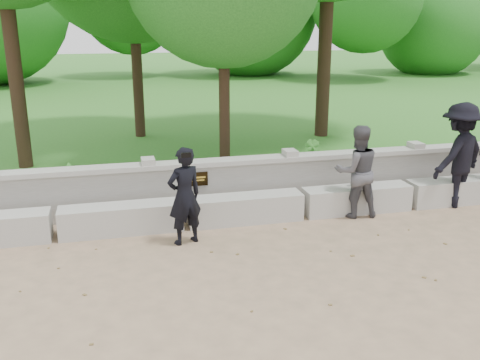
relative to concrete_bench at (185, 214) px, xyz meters
name	(u,v)px	position (x,y,z in m)	size (l,w,h in m)	color
ground	(207,280)	(0.00, -1.90, -0.22)	(80.00, 80.00, 0.00)	tan
lawn	(139,106)	(0.00, 12.10, -0.10)	(40.00, 22.00, 0.25)	#2E6D24
concrete_bench	(185,214)	(0.00, 0.00, 0.00)	(11.90, 0.45, 0.45)	#B7B5AD
parapet_wall	(179,187)	(0.00, 0.70, 0.24)	(12.50, 0.35, 0.90)	#ACAAA3
man_main	(185,196)	(-0.09, -0.65, 0.51)	(0.63, 0.59, 1.48)	black
visitor_left	(357,171)	(2.88, -0.18, 0.56)	(0.81, 0.66, 1.57)	#48484D
visitor_mid	(459,155)	(4.85, -0.11, 0.70)	(1.37, 1.10, 1.86)	black
shrub_a	(71,179)	(-1.81, 1.40, 0.30)	(0.29, 0.20, 0.56)	#3D8C2F
shrub_b	(313,157)	(2.81, 1.63, 0.37)	(0.38, 0.30, 0.68)	#3D8C2F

